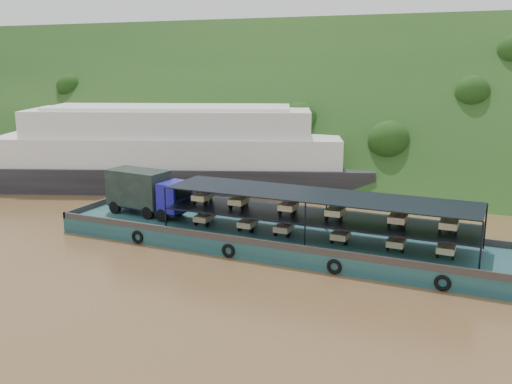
% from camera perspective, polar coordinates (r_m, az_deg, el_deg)
% --- Properties ---
extents(ground, '(160.00, 160.00, 0.00)m').
position_cam_1_polar(ground, '(45.69, 0.75, -4.93)').
color(ground, brown).
rests_on(ground, ground).
extents(hillside, '(140.00, 39.60, 39.60)m').
position_cam_1_polar(hillside, '(79.08, 11.22, 2.57)').
color(hillside, '#173513').
rests_on(hillside, ground).
extents(cargo_barge, '(35.00, 7.18, 4.97)m').
position_cam_1_polar(cargo_barge, '(44.43, 0.03, -3.77)').
color(cargo_barge, '#143C48').
rests_on(cargo_barge, ground).
extents(passenger_ferry, '(45.78, 26.92, 9.07)m').
position_cam_1_polar(passenger_ferry, '(65.94, -8.49, 4.06)').
color(passenger_ferry, black).
rests_on(passenger_ferry, ground).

